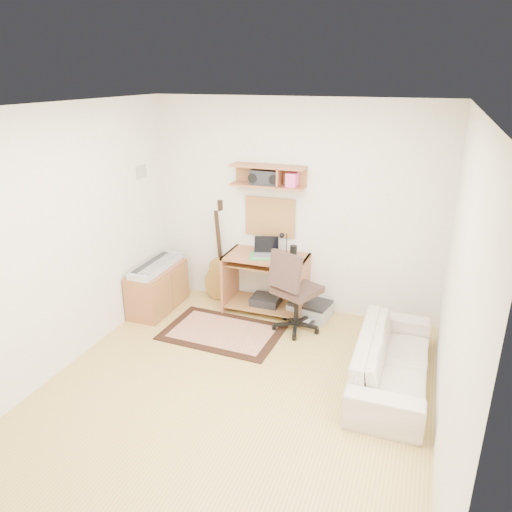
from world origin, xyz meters
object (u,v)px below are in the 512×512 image
(sofa, at_px, (393,353))
(desk, at_px, (266,284))
(task_chair, at_px, (297,290))
(printer, at_px, (310,310))
(cabinet, at_px, (158,289))

(sofa, bearing_deg, desk, 57.78)
(task_chair, bearing_deg, desk, 170.69)
(desk, xyz_separation_m, printer, (0.57, 0.06, -0.29))
(desk, bearing_deg, cabinet, -163.28)
(desk, relative_size, task_chair, 0.98)
(cabinet, bearing_deg, sofa, -12.18)
(task_chair, relative_size, sofa, 0.60)
(printer, xyz_separation_m, sofa, (1.08, -1.09, 0.25))
(cabinet, distance_m, sofa, 3.03)
(task_chair, relative_size, cabinet, 1.14)
(cabinet, relative_size, printer, 1.84)
(cabinet, xyz_separation_m, sofa, (2.96, -0.64, 0.06))
(task_chair, bearing_deg, sofa, -7.12)
(desk, distance_m, sofa, 1.94)
(task_chair, xyz_separation_m, printer, (0.08, 0.38, -0.43))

